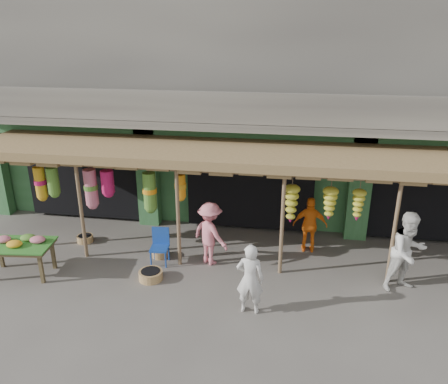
% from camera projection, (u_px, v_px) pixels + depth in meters
% --- Properties ---
extents(ground, '(80.00, 80.00, 0.00)m').
position_uv_depth(ground, '(240.00, 265.00, 10.96)').
color(ground, '#514C47').
rests_on(ground, ground).
extents(building, '(16.40, 6.80, 7.00)m').
position_uv_depth(building, '(260.00, 100.00, 14.25)').
color(building, gray).
rests_on(building, ground).
extents(awning, '(14.00, 2.70, 2.79)m').
position_uv_depth(awning, '(239.00, 157.00, 10.81)').
color(awning, brown).
rests_on(awning, ground).
extents(flower_table, '(1.69, 1.11, 0.96)m').
position_uv_depth(flower_table, '(19.00, 245.00, 10.29)').
color(flower_table, brown).
rests_on(flower_table, ground).
extents(blue_chair, '(0.47, 0.47, 0.91)m').
position_uv_depth(blue_chair, '(160.00, 244.00, 10.93)').
color(blue_chair, '#173F99').
rests_on(blue_chair, ground).
extents(basket_left, '(0.50, 0.50, 0.18)m').
position_uv_depth(basket_left, '(85.00, 239.00, 12.12)').
color(basket_left, '#966F44').
rests_on(basket_left, ground).
extents(basket_mid, '(0.57, 0.57, 0.22)m').
position_uv_depth(basket_mid, '(151.00, 275.00, 10.30)').
color(basket_mid, olive).
rests_on(basket_mid, ground).
extents(basket_right, '(0.44, 0.44, 0.19)m').
position_uv_depth(basket_right, '(160.00, 253.00, 11.32)').
color(basket_right, '#A0864A').
rests_on(basket_right, ground).
extents(person_front, '(0.59, 0.40, 1.56)m').
position_uv_depth(person_front, '(250.00, 279.00, 8.90)').
color(person_front, silver).
rests_on(person_front, ground).
extents(person_right, '(1.13, 1.04, 1.88)m').
position_uv_depth(person_right, '(408.00, 252.00, 9.64)').
color(person_right, silver).
rests_on(person_right, ground).
extents(person_vendor, '(0.89, 0.38, 1.52)m').
position_uv_depth(person_vendor, '(310.00, 225.00, 11.39)').
color(person_vendor, orange).
rests_on(person_vendor, ground).
extents(person_shopper, '(1.21, 1.08, 1.63)m').
position_uv_depth(person_shopper, '(210.00, 234.00, 10.79)').
color(person_shopper, '#E17785').
rests_on(person_shopper, ground).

